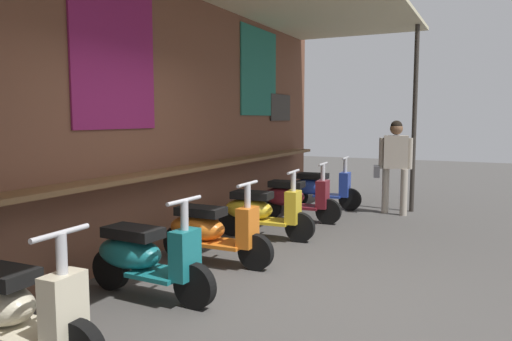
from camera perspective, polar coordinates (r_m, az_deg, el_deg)
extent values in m
plane|color=#474442|center=(4.77, 2.24, -14.28)|extent=(32.60, 32.60, 0.00)
cube|color=brown|center=(5.60, -17.11, 6.32)|extent=(11.64, 0.25, 3.42)
cube|color=brown|center=(5.44, -14.54, -0.86)|extent=(10.48, 0.36, 0.05)
cube|color=#841E56|center=(5.56, -16.12, 12.79)|extent=(1.27, 0.02, 1.57)
cube|color=#236B5B|center=(8.54, 0.38, 11.38)|extent=(1.36, 0.02, 1.47)
cube|color=#2D2823|center=(9.33, 2.86, 7.35)|extent=(0.90, 0.03, 0.49)
cylinder|color=#332D28|center=(9.07, 18.01, 5.75)|extent=(0.08, 0.08, 3.31)
cube|color=beige|center=(3.72, -24.78, -16.79)|extent=(0.40, 0.51, 0.04)
cube|color=beige|center=(3.43, -21.52, -14.66)|extent=(0.29, 0.17, 0.44)
cylinder|color=#B7B7BC|center=(3.39, -21.61, -12.59)|extent=(0.07, 0.07, 0.70)
cylinder|color=#B7B7BC|center=(3.29, -21.85, -6.80)|extent=(0.46, 0.05, 0.04)
ellipsoid|color=#197075|center=(4.82, -14.53, -9.25)|extent=(0.41, 0.72, 0.30)
cube|color=black|center=(4.74, -14.15, -7.02)|extent=(0.33, 0.56, 0.10)
cube|color=#197075|center=(4.64, -11.26, -11.72)|extent=(0.40, 0.52, 0.04)
cube|color=#197075|center=(4.40, -8.29, -9.68)|extent=(0.29, 0.17, 0.44)
cylinder|color=#B7B7BC|center=(4.36, -8.31, -8.03)|extent=(0.07, 0.07, 0.70)
cylinder|color=#B7B7BC|center=(4.29, -8.38, -3.50)|extent=(0.46, 0.06, 0.04)
cylinder|color=black|center=(4.42, -7.17, -13.24)|extent=(0.12, 0.40, 0.40)
cylinder|color=black|center=(5.05, -16.57, -10.98)|extent=(0.12, 0.40, 0.40)
ellipsoid|color=orange|center=(5.73, -6.87, -6.65)|extent=(0.39, 0.71, 0.30)
cube|color=black|center=(5.66, -6.47, -4.73)|extent=(0.31, 0.55, 0.10)
cube|color=orange|center=(5.59, -3.78, -8.52)|extent=(0.39, 0.51, 0.04)
cube|color=orange|center=(5.40, -1.00, -6.63)|extent=(0.28, 0.16, 0.44)
cylinder|color=#B7B7BC|center=(5.38, -1.00, -5.28)|extent=(0.07, 0.07, 0.70)
cylinder|color=#B7B7BC|center=(5.32, -1.00, -1.58)|extent=(0.46, 0.04, 0.04)
cylinder|color=black|center=(5.43, -0.03, -9.51)|extent=(0.11, 0.40, 0.40)
cylinder|color=black|center=(5.91, -8.92, -8.28)|extent=(0.11, 0.40, 0.40)
ellipsoid|color=gold|center=(6.85, -0.86, -4.51)|extent=(0.43, 0.73, 0.30)
cube|color=black|center=(6.79, -0.47, -2.88)|extent=(0.34, 0.57, 0.10)
cube|color=gold|center=(6.75, 1.90, -5.96)|extent=(0.42, 0.53, 0.04)
cube|color=gold|center=(6.62, 4.35, -4.29)|extent=(0.29, 0.18, 0.44)
cylinder|color=#B7B7BC|center=(6.59, 4.36, -3.18)|extent=(0.07, 0.07, 0.70)
cylinder|color=#B7B7BC|center=(6.55, 4.39, -0.15)|extent=(0.46, 0.07, 0.04)
cylinder|color=black|center=(6.64, 5.16, -6.63)|extent=(0.13, 0.41, 0.40)
cylinder|color=black|center=(6.99, -2.76, -5.98)|extent=(0.13, 0.41, 0.40)
ellipsoid|color=maroon|center=(7.98, 3.25, -3.01)|extent=(0.42, 0.72, 0.30)
cube|color=black|center=(7.93, 3.60, -1.60)|extent=(0.33, 0.57, 0.10)
cube|color=maroon|center=(7.89, 5.64, -4.23)|extent=(0.41, 0.52, 0.04)
cube|color=maroon|center=(7.78, 7.78, -2.77)|extent=(0.29, 0.18, 0.44)
cylinder|color=#B7B7BC|center=(7.76, 7.79, -1.82)|extent=(0.07, 0.07, 0.70)
cylinder|color=#B7B7BC|center=(7.72, 7.83, 0.76)|extent=(0.46, 0.06, 0.04)
cylinder|color=black|center=(7.80, 8.46, -4.77)|extent=(0.12, 0.41, 0.40)
cylinder|color=black|center=(8.09, 1.57, -4.30)|extent=(0.12, 0.41, 0.40)
ellipsoid|color=#233D9E|center=(9.15, 6.34, -1.86)|extent=(0.42, 0.72, 0.30)
cube|color=black|center=(9.11, 6.66, -0.63)|extent=(0.33, 0.57, 0.10)
cube|color=#233D9E|center=(9.08, 8.46, -2.91)|extent=(0.41, 0.52, 0.04)
cube|color=#233D9E|center=(8.98, 10.33, -1.62)|extent=(0.29, 0.18, 0.44)
cylinder|color=#B7B7BC|center=(8.97, 10.35, -0.80)|extent=(0.07, 0.07, 0.70)
cylinder|color=#B7B7BC|center=(8.93, 10.39, 1.43)|extent=(0.46, 0.06, 0.04)
cylinder|color=black|center=(9.00, 10.92, -3.35)|extent=(0.12, 0.41, 0.40)
cylinder|color=black|center=(9.25, 4.84, -3.01)|extent=(0.12, 0.41, 0.40)
cylinder|color=#ADA393|center=(8.75, 16.88, -2.45)|extent=(0.12, 0.12, 0.80)
cylinder|color=#ADA393|center=(8.88, 14.87, -2.27)|extent=(0.12, 0.12, 0.80)
cube|color=#ADA393|center=(8.74, 16.00, 2.09)|extent=(0.29, 0.44, 0.57)
sphere|color=brown|center=(8.72, 16.08, 4.73)|extent=(0.22, 0.22, 0.22)
sphere|color=black|center=(8.72, 16.08, 4.98)|extent=(0.20, 0.20, 0.20)
cylinder|color=#ADA393|center=(8.76, 17.56, 1.89)|extent=(0.08, 0.08, 0.53)
cylinder|color=#ADA393|center=(8.73, 14.42, 1.97)|extent=(0.08, 0.08, 0.53)
cube|color=#4C4C51|center=(8.74, 13.91, -0.10)|extent=(0.28, 0.16, 0.20)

